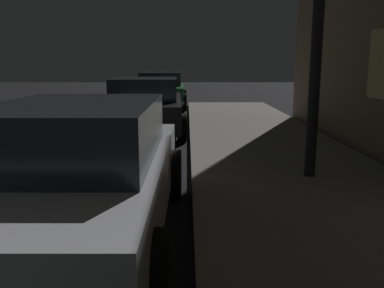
# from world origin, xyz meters

# --- Properties ---
(car_silver) EXTENTS (2.01, 4.38, 1.43)m
(car_silver) POSITION_xyz_m (2.85, 4.36, 0.72)
(car_silver) COLOR #B7B7BF
(car_silver) RESTS_ON ground
(car_black) EXTENTS (2.16, 4.54, 1.43)m
(car_black) POSITION_xyz_m (2.85, 11.13, 0.70)
(car_black) COLOR black
(car_black) RESTS_ON ground
(car_green) EXTENTS (2.15, 4.22, 1.43)m
(car_green) POSITION_xyz_m (2.85, 17.57, 0.71)
(car_green) COLOR #19592D
(car_green) RESTS_ON ground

